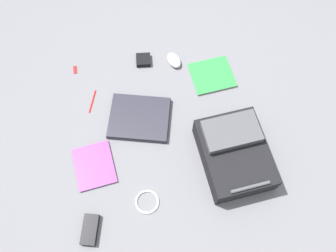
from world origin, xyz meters
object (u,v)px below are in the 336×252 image
power_brick (90,230)px  earbud_pouch (143,60)px  backpack (234,153)px  book_comic (94,166)px  laptop (139,118)px  computer_mouse (174,60)px  book_red (212,75)px  usb_stick (75,70)px  pen_black (92,101)px  cable_coil (147,202)px

power_brick → earbud_pouch: power_brick is taller
backpack → book_comic: size_ratio=1.72×
power_brick → earbud_pouch: 0.95m
power_brick → laptop: bearing=-119.9°
backpack → computer_mouse: bearing=-73.0°
book_red → earbud_pouch: (0.36, -0.16, 0.01)m
laptop → usb_stick: size_ratio=7.44×
power_brick → book_red: bearing=-135.7°
book_comic → book_red: book_red is taller
computer_mouse → book_red: bearing=129.2°
laptop → pen_black: (0.23, -0.15, -0.01)m
laptop → computer_mouse: 0.40m
computer_mouse → backpack: bearing=89.4°
book_red → computer_mouse: bearing=-33.3°
backpack → cable_coil: bearing=18.4°
book_red → power_brick: power_brick is taller
book_comic → earbud_pouch: earbud_pouch is taller
book_comic → pen_black: 0.36m
book_red → usb_stick: (0.75, -0.17, -0.00)m
backpack → earbud_pouch: size_ratio=5.30×
backpack → pen_black: backpack is taller
pen_black → cable_coil: bearing=109.9°
computer_mouse → pen_black: bearing=2.5°
computer_mouse → earbud_pouch: 0.17m
pen_black → power_brick: bearing=84.4°
book_red → usb_stick: bearing=-12.7°
book_red → computer_mouse: computer_mouse is taller
laptop → power_brick: size_ratio=2.64×
laptop → computer_mouse: bearing=-127.1°
book_comic → pen_black: (-0.02, -0.36, -0.00)m
book_comic → book_red: bearing=-149.2°
cable_coil → pen_black: bearing=-70.1°
cable_coil → usb_stick: size_ratio=2.34×
pen_black → earbud_pouch: 0.37m
power_brick → usb_stick: size_ratio=2.81×
cable_coil → laptop: bearing=-93.1°
backpack → usb_stick: backpack is taller
earbud_pouch → usb_stick: size_ratio=1.61×
power_brick → pen_black: bearing=-95.6°
pen_black → usb_stick: (0.08, -0.22, -0.00)m
laptop → book_comic: bearing=40.2°
laptop → pen_black: bearing=-31.8°
computer_mouse → cable_coil: size_ratio=0.92×
book_comic → computer_mouse: size_ratio=2.31×
backpack → cable_coil: 0.48m
computer_mouse → usb_stick: bearing=-22.0°
laptop → book_comic: (0.26, 0.22, -0.01)m
laptop → earbud_pouch: size_ratio=4.62×
laptop → backpack: bearing=145.9°
cable_coil → earbud_pouch: size_ratio=1.45×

